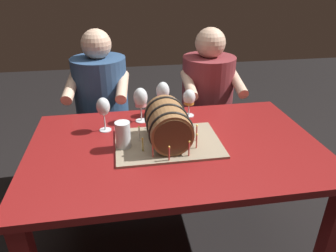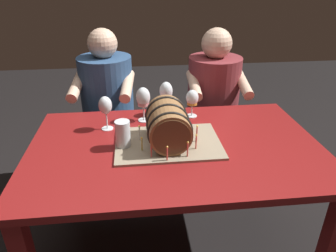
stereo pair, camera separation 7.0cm
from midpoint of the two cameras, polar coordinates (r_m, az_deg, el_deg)
The scene contains 10 objects.
ground_plane at distance 2.01m, azimuth 2.21°, elevation -21.52°, with size 8.00×8.00×0.00m, color black.
dining_table at distance 1.60m, azimuth 2.59°, elevation -6.49°, with size 1.44×0.91×0.72m.
barrel_cake at distance 1.51m, azimuth 1.32°, elevation -0.18°, with size 0.52×0.36×0.22m.
wine_glass_white at distance 1.82m, azimuth 0.74°, elevation 6.14°, with size 0.08×0.08×0.20m.
wine_glass_rose at distance 1.74m, azimuth -3.43°, elevation 5.05°, with size 0.08×0.08×0.20m.
wine_glass_amber at distance 1.81m, azimuth 5.56°, elevation 4.95°, with size 0.07×0.07×0.16m.
wine_glass_empty at distance 1.67m, azimuth -10.26°, elevation 3.59°, with size 0.07×0.07×0.19m.
beer_pint at distance 1.50m, azimuth -6.94°, elevation -1.94°, with size 0.07×0.07×0.14m.
person_seated_left at distance 2.30m, azimuth -9.93°, elevation 2.02°, with size 0.43×0.51×1.17m.
person_seated_right at distance 2.37m, azimuth 8.95°, elevation 2.86°, with size 0.42×0.49×1.16m.
Camera 2 is at (-0.19, -1.33, 1.50)m, focal length 33.21 mm.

